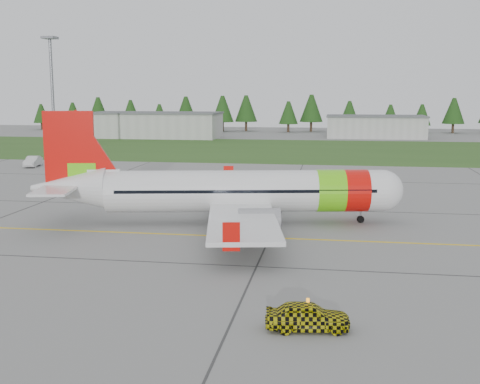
# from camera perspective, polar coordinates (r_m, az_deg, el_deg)

# --- Properties ---
(ground) EXTENTS (320.00, 320.00, 0.00)m
(ground) POSITION_cam_1_polar(r_m,az_deg,el_deg) (42.03, -12.16, -6.34)
(ground) COLOR gray
(ground) RESTS_ON ground
(aircraft) EXTENTS (31.95, 29.84, 9.74)m
(aircraft) POSITION_cam_1_polar(r_m,az_deg,el_deg) (51.96, -0.34, 0.05)
(aircraft) COLOR silver
(aircraft) RESTS_ON ground
(follow_me_car) EXTENTS (1.58, 1.80, 4.06)m
(follow_me_car) POSITION_cam_1_polar(r_m,az_deg,el_deg) (29.10, 6.48, -9.13)
(follow_me_car) COLOR #D3CD0B
(follow_me_car) RESTS_ON ground
(service_van) EXTENTS (1.97, 1.90, 4.88)m
(service_van) POSITION_cam_1_polar(r_m,az_deg,el_deg) (97.63, -19.10, 3.71)
(service_van) COLOR silver
(service_van) RESTS_ON ground
(grass_strip) EXTENTS (320.00, 50.00, 0.03)m
(grass_strip) POSITION_cam_1_polar(r_m,az_deg,el_deg) (121.12, 1.87, 4.08)
(grass_strip) COLOR #30561E
(grass_strip) RESTS_ON ground
(taxi_guideline) EXTENTS (120.00, 0.25, 0.02)m
(taxi_guideline) POSITION_cam_1_polar(r_m,az_deg,el_deg) (49.33, -8.83, -3.88)
(taxi_guideline) COLOR gold
(taxi_guideline) RESTS_ON ground
(hangar_west) EXTENTS (32.00, 14.00, 6.00)m
(hangar_west) POSITION_cam_1_polar(r_m,az_deg,el_deg) (154.56, -7.98, 6.25)
(hangar_west) COLOR #A8A8A3
(hangar_west) RESTS_ON ground
(hangar_east) EXTENTS (24.00, 12.00, 5.20)m
(hangar_east) POSITION_cam_1_polar(r_m,az_deg,el_deg) (156.26, 12.73, 6.00)
(hangar_east) COLOR #A8A8A3
(hangar_east) RESTS_ON ground
(floodlight_mast) EXTENTS (0.50, 0.50, 20.00)m
(floodlight_mast) POSITION_cam_1_polar(r_m,az_deg,el_deg) (106.54, -17.33, 8.31)
(floodlight_mast) COLOR slate
(floodlight_mast) RESTS_ON ground
(treeline) EXTENTS (160.00, 8.00, 10.00)m
(treeline) POSITION_cam_1_polar(r_m,az_deg,el_deg) (176.42, 4.15, 7.35)
(treeline) COLOR #1C3F14
(treeline) RESTS_ON ground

